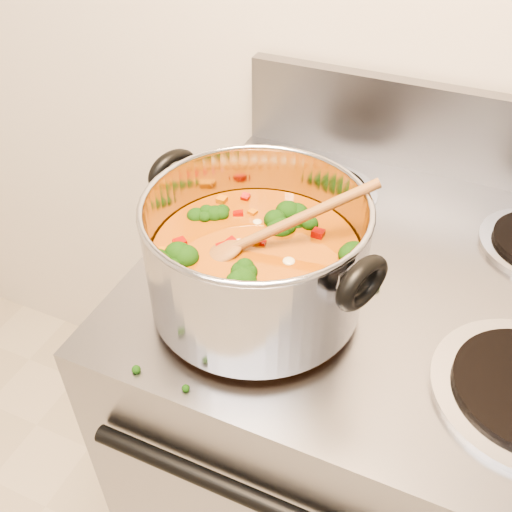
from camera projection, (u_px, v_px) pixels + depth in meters
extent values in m
cube|color=gray|center=(366.00, 446.00, 1.13)|extent=(0.75, 0.65, 0.92)
cube|color=gray|center=(452.00, 133.00, 0.99)|extent=(0.75, 0.03, 0.16)
cylinder|color=#A5A5AD|center=(253.00, 305.00, 0.78)|extent=(0.23, 0.23, 0.01)
cylinder|color=black|center=(253.00, 301.00, 0.78)|extent=(0.18, 0.18, 0.01)
cylinder|color=#A5A5AD|center=(322.00, 193.00, 0.99)|extent=(0.19, 0.19, 0.01)
cylinder|color=black|center=(323.00, 189.00, 0.98)|extent=(0.15, 0.15, 0.01)
cylinder|color=#A6A5AE|center=(256.00, 254.00, 0.73)|extent=(0.28, 0.28, 0.15)
torus|color=#A6A5AE|center=(256.00, 206.00, 0.68)|extent=(0.28, 0.28, 0.01)
cylinder|color=#84370C|center=(256.00, 273.00, 0.75)|extent=(0.26, 0.26, 0.09)
torus|color=black|center=(173.00, 171.00, 0.77)|extent=(0.05, 0.08, 0.08)
torus|color=black|center=(362.00, 283.00, 0.61)|extent=(0.05, 0.08, 0.08)
ellipsoid|color=black|center=(328.00, 282.00, 0.67)|extent=(0.04, 0.04, 0.03)
ellipsoid|color=black|center=(211.00, 274.00, 0.68)|extent=(0.04, 0.04, 0.03)
ellipsoid|color=black|center=(248.00, 312.00, 0.63)|extent=(0.04, 0.04, 0.03)
ellipsoid|color=black|center=(250.00, 281.00, 0.67)|extent=(0.04, 0.04, 0.03)
ellipsoid|color=black|center=(244.00, 230.00, 0.75)|extent=(0.04, 0.04, 0.03)
ellipsoid|color=black|center=(318.00, 256.00, 0.71)|extent=(0.04, 0.04, 0.03)
ellipsoid|color=black|center=(263.00, 218.00, 0.77)|extent=(0.04, 0.04, 0.03)
ellipsoid|color=black|center=(307.00, 279.00, 0.67)|extent=(0.04, 0.04, 0.03)
ellipsoid|color=black|center=(200.00, 290.00, 0.66)|extent=(0.04, 0.04, 0.03)
ellipsoid|color=black|center=(299.00, 233.00, 0.74)|extent=(0.04, 0.04, 0.03)
ellipsoid|color=#8E1105|center=(179.00, 266.00, 0.69)|extent=(0.01, 0.01, 0.01)
ellipsoid|color=#8E1105|center=(315.00, 211.00, 0.78)|extent=(0.01, 0.01, 0.01)
ellipsoid|color=#8E1105|center=(318.00, 294.00, 0.66)|extent=(0.01, 0.01, 0.01)
ellipsoid|color=#8E1105|center=(227.00, 238.00, 0.73)|extent=(0.01, 0.01, 0.01)
ellipsoid|color=#8E1105|center=(178.00, 268.00, 0.69)|extent=(0.01, 0.01, 0.01)
ellipsoid|color=#8E1105|center=(184.00, 286.00, 0.67)|extent=(0.01, 0.01, 0.01)
ellipsoid|color=#8E1105|center=(253.00, 237.00, 0.74)|extent=(0.01, 0.01, 0.01)
ellipsoid|color=#8E1105|center=(190.00, 233.00, 0.74)|extent=(0.01, 0.01, 0.01)
ellipsoid|color=#8E1105|center=(319.00, 277.00, 0.68)|extent=(0.01, 0.01, 0.01)
ellipsoid|color=#8E1105|center=(184.00, 230.00, 0.75)|extent=(0.01, 0.01, 0.01)
ellipsoid|color=#8E1105|center=(303.00, 226.00, 0.75)|extent=(0.01, 0.01, 0.01)
ellipsoid|color=#8E1105|center=(324.00, 226.00, 0.75)|extent=(0.01, 0.01, 0.01)
ellipsoid|color=#8E1105|center=(240.00, 261.00, 0.70)|extent=(0.01, 0.01, 0.01)
ellipsoid|color=#8E1105|center=(191.00, 253.00, 0.71)|extent=(0.01, 0.01, 0.01)
ellipsoid|color=#A15308|center=(258.00, 238.00, 0.73)|extent=(0.01, 0.01, 0.01)
ellipsoid|color=#A15308|center=(230.00, 220.00, 0.76)|extent=(0.01, 0.01, 0.01)
ellipsoid|color=#A15308|center=(210.00, 209.00, 0.78)|extent=(0.01, 0.01, 0.01)
ellipsoid|color=#A15308|center=(267.00, 237.00, 0.74)|extent=(0.01, 0.01, 0.01)
ellipsoid|color=#A15308|center=(226.00, 313.00, 0.63)|extent=(0.01, 0.01, 0.01)
ellipsoid|color=#A15308|center=(178.00, 226.00, 0.75)|extent=(0.01, 0.01, 0.01)
ellipsoid|color=#A15308|center=(185.00, 233.00, 0.74)|extent=(0.01, 0.01, 0.01)
ellipsoid|color=#A15308|center=(269.00, 219.00, 0.77)|extent=(0.01, 0.01, 0.01)
ellipsoid|color=#C7B689|center=(320.00, 242.00, 0.73)|extent=(0.02, 0.02, 0.01)
ellipsoid|color=#C7B689|center=(305.00, 236.00, 0.74)|extent=(0.02, 0.02, 0.01)
ellipsoid|color=#C7B689|center=(233.00, 239.00, 0.73)|extent=(0.02, 0.02, 0.01)
ellipsoid|color=#C7B689|center=(301.00, 267.00, 0.69)|extent=(0.02, 0.02, 0.01)
ellipsoid|color=#C7B689|center=(277.00, 251.00, 0.72)|extent=(0.02, 0.02, 0.01)
ellipsoid|color=#C7B689|center=(244.00, 218.00, 0.77)|extent=(0.02, 0.02, 0.01)
ellipsoid|color=brown|center=(221.00, 254.00, 0.71)|extent=(0.07, 0.07, 0.04)
cylinder|color=brown|center=(299.00, 219.00, 0.70)|extent=(0.17, 0.13, 0.09)
ellipsoid|color=black|center=(344.00, 435.00, 0.63)|extent=(0.01, 0.01, 0.01)
ellipsoid|color=black|center=(252.00, 413.00, 0.65)|extent=(0.01, 0.01, 0.01)
ellipsoid|color=black|center=(315.00, 230.00, 0.91)|extent=(0.01, 0.01, 0.01)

